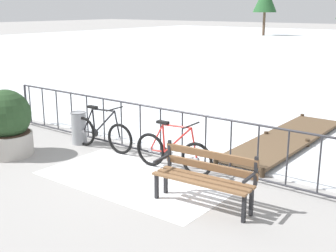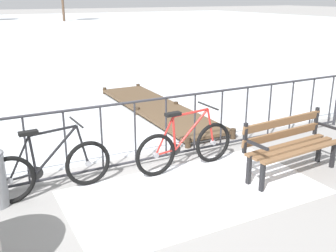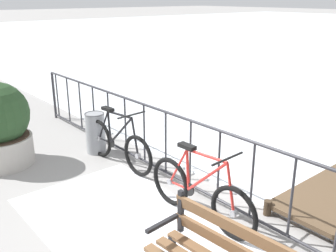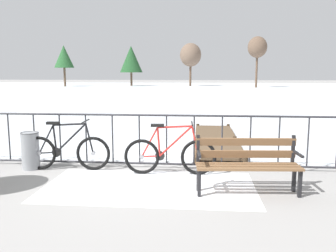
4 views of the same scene
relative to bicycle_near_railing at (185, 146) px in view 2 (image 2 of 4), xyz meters
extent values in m
plane|color=gray|center=(-0.64, 0.45, -0.37)|extent=(160.00, 160.00, 0.00)
cube|color=white|center=(-0.28, -0.75, -0.36)|extent=(3.48, 1.86, 0.01)
cylinder|color=#2D2D33|center=(-0.64, 0.45, 0.68)|extent=(9.00, 0.04, 0.04)
cylinder|color=#2D2D33|center=(-0.64, 0.45, -0.29)|extent=(9.00, 0.04, 0.04)
cylinder|color=#2D2D33|center=(-2.26, 0.45, 0.20)|extent=(0.03, 0.03, 0.97)
cylinder|color=#2D2D33|center=(-1.72, 0.45, 0.20)|extent=(0.03, 0.03, 0.97)
cylinder|color=#2D2D33|center=(-1.18, 0.45, 0.20)|extent=(0.03, 0.03, 0.97)
cylinder|color=#2D2D33|center=(-0.64, 0.45, 0.20)|extent=(0.03, 0.03, 0.97)
cylinder|color=#2D2D33|center=(-0.10, 0.45, 0.20)|extent=(0.03, 0.03, 0.97)
cylinder|color=#2D2D33|center=(0.44, 0.45, 0.20)|extent=(0.03, 0.03, 0.97)
cylinder|color=#2D2D33|center=(0.98, 0.45, 0.20)|extent=(0.03, 0.03, 0.97)
cylinder|color=#2D2D33|center=(1.52, 0.45, 0.20)|extent=(0.03, 0.03, 0.97)
cylinder|color=#2D2D33|center=(2.06, 0.45, 0.20)|extent=(0.03, 0.03, 0.97)
cylinder|color=#2D2D33|center=(2.60, 0.45, 0.20)|extent=(0.03, 0.03, 0.97)
cylinder|color=#2D2D33|center=(3.14, 0.45, 0.20)|extent=(0.03, 0.03, 0.97)
cylinder|color=#2D2D33|center=(3.68, 0.45, 0.20)|extent=(0.03, 0.03, 0.97)
torus|color=black|center=(-0.52, -0.02, -0.04)|extent=(0.66, 0.09, 0.66)
cylinder|color=gray|center=(-0.52, -0.02, -0.04)|extent=(0.08, 0.06, 0.08)
torus|color=black|center=(0.53, 0.02, -0.04)|extent=(0.66, 0.09, 0.66)
cylinder|color=gray|center=(0.53, 0.02, -0.04)|extent=(0.08, 0.06, 0.08)
cylinder|color=red|center=(-0.21, -0.01, 0.25)|extent=(0.08, 0.04, 0.53)
cylinder|color=red|center=(0.11, 0.00, 0.26)|extent=(0.61, 0.06, 0.59)
cylinder|color=red|center=(0.09, 0.00, 0.53)|extent=(0.63, 0.06, 0.07)
cylinder|color=red|center=(-0.35, -0.02, -0.03)|extent=(0.34, 0.04, 0.05)
cylinder|color=red|center=(-0.37, -0.02, 0.24)|extent=(0.32, 0.04, 0.56)
cylinder|color=red|center=(0.47, 0.02, 0.25)|extent=(0.16, 0.04, 0.59)
cube|color=black|center=(-0.23, -0.01, 0.55)|extent=(0.24, 0.11, 0.05)
cylinder|color=black|center=(0.40, 0.02, 0.59)|extent=(0.05, 0.52, 0.03)
cylinder|color=black|center=(-0.19, -0.01, -0.02)|extent=(0.18, 0.03, 0.18)
torus|color=black|center=(-2.55, 0.09, -0.04)|extent=(0.66, 0.10, 0.66)
cylinder|color=gray|center=(-2.55, 0.09, -0.04)|extent=(0.08, 0.06, 0.08)
torus|color=black|center=(-1.50, 0.15, -0.04)|extent=(0.66, 0.10, 0.66)
cylinder|color=gray|center=(-1.50, 0.15, -0.04)|extent=(0.08, 0.06, 0.08)
cylinder|color=black|center=(-2.23, 0.11, 0.25)|extent=(0.08, 0.04, 0.53)
cylinder|color=black|center=(-1.92, 0.13, 0.26)|extent=(0.61, 0.07, 0.59)
cylinder|color=black|center=(-1.94, 0.13, 0.53)|extent=(0.63, 0.07, 0.07)
cylinder|color=black|center=(-2.38, 0.10, -0.03)|extent=(0.34, 0.05, 0.05)
cylinder|color=black|center=(-2.40, 0.10, 0.24)|extent=(0.32, 0.05, 0.56)
cylinder|color=black|center=(-1.56, 0.15, 0.25)|extent=(0.16, 0.04, 0.59)
cube|color=black|center=(-2.25, 0.11, 0.55)|extent=(0.25, 0.11, 0.05)
cylinder|color=black|center=(-1.62, 0.14, 0.59)|extent=(0.06, 0.52, 0.03)
cylinder|color=black|center=(-2.21, 0.11, -0.02)|extent=(0.18, 0.03, 0.18)
cube|color=brown|center=(1.28, -0.82, 0.07)|extent=(1.60, 0.22, 0.04)
cube|color=brown|center=(1.29, -0.97, 0.07)|extent=(1.60, 0.22, 0.04)
cube|color=brown|center=(1.31, -1.12, 0.07)|extent=(1.60, 0.22, 0.04)
cube|color=brown|center=(1.28, -0.72, 0.21)|extent=(1.60, 0.17, 0.12)
cube|color=brown|center=(1.28, -0.72, 0.41)|extent=(1.60, 0.17, 0.12)
cube|color=black|center=(2.06, -1.04, -0.15)|extent=(0.05, 0.06, 0.44)
cube|color=black|center=(2.04, -0.78, -0.15)|extent=(0.05, 0.06, 0.44)
cube|color=black|center=(2.03, -0.66, 0.30)|extent=(0.05, 0.05, 0.45)
cube|color=black|center=(2.05, -0.91, 0.27)|extent=(0.07, 0.40, 0.04)
cube|color=black|center=(0.55, -1.16, -0.15)|extent=(0.05, 0.06, 0.44)
cube|color=black|center=(0.53, -0.89, -0.15)|extent=(0.05, 0.06, 0.44)
cube|color=black|center=(0.52, -0.78, 0.30)|extent=(0.05, 0.05, 0.45)
cube|color=black|center=(0.54, -1.02, 0.27)|extent=(0.07, 0.40, 0.04)
cube|color=brown|center=(0.98, 2.98, -0.25)|extent=(1.10, 4.46, 0.06)
cylinder|color=#3C2E20|center=(0.49, 0.75, -0.27)|extent=(0.10, 0.10, 0.20)
cylinder|color=#3C2E20|center=(1.48, 0.75, -0.27)|extent=(0.10, 0.10, 0.20)
cylinder|color=#3C2E20|center=(0.49, 2.98, -0.27)|extent=(0.10, 0.10, 0.20)
cylinder|color=#3C2E20|center=(1.48, 2.98, -0.27)|extent=(0.10, 0.10, 0.20)
cylinder|color=#3C2E20|center=(0.49, 5.21, -0.27)|extent=(0.10, 0.10, 0.20)
cylinder|color=#3C2E20|center=(1.48, 5.21, -0.27)|extent=(0.10, 0.10, 0.20)
cylinder|color=brown|center=(7.41, 37.99, 1.73)|extent=(0.25, 0.25, 4.19)
camera|label=1|loc=(4.78, -6.36, 2.63)|focal=47.82mm
camera|label=2|loc=(-2.89, -4.91, 2.21)|focal=42.37mm
camera|label=3|loc=(2.92, -2.96, 2.29)|focal=40.68mm
camera|label=4|loc=(0.53, -6.35, 1.51)|focal=37.82mm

